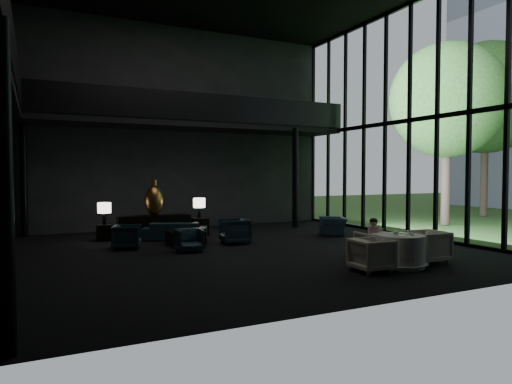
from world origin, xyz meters
name	(u,v)px	position (x,y,z in m)	size (l,w,h in m)	color
floor	(221,251)	(0.00, 0.00, 0.00)	(14.00, 12.00, 0.02)	black
wall_back	(165,127)	(0.00, 6.00, 4.00)	(14.00, 0.04, 8.00)	black
wall_front	(359,59)	(0.00, -6.00, 4.00)	(14.00, 0.04, 8.00)	black
curtain_wall	(409,120)	(6.95, 0.00, 4.00)	(0.20, 12.00, 8.00)	black
mezzanine_back	(197,126)	(1.00, 5.00, 4.00)	(12.00, 2.00, 0.25)	black
railing_left	(16,67)	(-5.00, 0.00, 4.60)	(0.06, 12.00, 1.00)	black
railing_back	(206,107)	(1.00, 4.00, 4.60)	(12.00, 0.06, 1.00)	black
column_sw	(2,189)	(-5.00, -5.70, 2.00)	(0.24, 0.24, 4.00)	black
column_nw	(24,179)	(-5.00, 5.70, 2.00)	(0.24, 0.24, 4.00)	black
column_ne	(295,178)	(4.80, 4.00, 2.00)	(0.24, 0.24, 4.00)	black
tree_near	(447,101)	(11.00, 2.00, 5.23)	(4.80, 4.80, 7.65)	#382D23
tree_far	(486,98)	(16.00, 4.00, 5.99)	(5.60, 5.60, 8.80)	#382D23
console	(154,226)	(-1.04, 3.48, 0.38)	(2.42, 0.55, 0.77)	black
bronze_urn	(154,200)	(-1.04, 3.51, 1.28)	(0.64, 0.64, 1.19)	#B56927
side_table_left	(105,233)	(-2.64, 3.55, 0.26)	(0.47, 0.47, 0.52)	black
table_lamp_left	(104,209)	(-2.64, 3.58, 1.03)	(0.42, 0.42, 0.71)	black
side_table_right	(199,226)	(0.56, 3.49, 0.30)	(0.55, 0.55, 0.61)	black
table_lamp_right	(199,204)	(0.56, 3.49, 1.11)	(0.42, 0.42, 0.70)	black
sofa	(175,228)	(-0.54, 2.69, 0.40)	(2.03, 0.59, 0.79)	black
lounge_armchair_west	(127,236)	(-2.30, 1.54, 0.38)	(0.74, 0.70, 0.77)	#172E3A
lounge_armchair_east	(235,228)	(0.90, 1.11, 0.49)	(0.94, 0.88, 0.97)	#1D2F3F
lounge_armchair_south	(189,240)	(-0.83, 0.29, 0.33)	(0.64, 0.60, 0.66)	black
window_armchair	(333,224)	(4.75, 1.33, 0.39)	(0.89, 0.58, 0.78)	black
coffee_table	(185,238)	(-0.58, 1.45, 0.21)	(0.97, 0.97, 0.43)	black
dining_table	(400,253)	(3.00, -3.79, 0.33)	(1.25, 1.25, 0.75)	white
dining_chair_north	(374,244)	(3.08, -2.80, 0.40)	(0.77, 0.72, 0.80)	beige
dining_chair_east	(427,243)	(3.97, -3.68, 0.48)	(0.94, 0.88, 0.96)	beige
dining_chair_west	(372,252)	(2.06, -3.90, 0.43)	(0.83, 0.78, 0.86)	beige
child	(374,230)	(3.07, -2.78, 0.75)	(0.28, 0.28, 0.60)	pink
plate_a	(401,236)	(2.89, -3.92, 0.76)	(0.21, 0.21, 0.01)	white
plate_b	(400,233)	(3.23, -3.52, 0.76)	(0.21, 0.21, 0.01)	white
saucer	(409,234)	(3.22, -3.84, 0.76)	(0.15, 0.15, 0.01)	white
coffee_cup	(411,233)	(3.19, -3.93, 0.79)	(0.07, 0.07, 0.06)	white
cereal_bowl	(396,232)	(3.01, -3.64, 0.79)	(0.15, 0.15, 0.08)	white
cream_pot	(413,234)	(3.13, -4.05, 0.78)	(0.06, 0.06, 0.07)	#99999E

